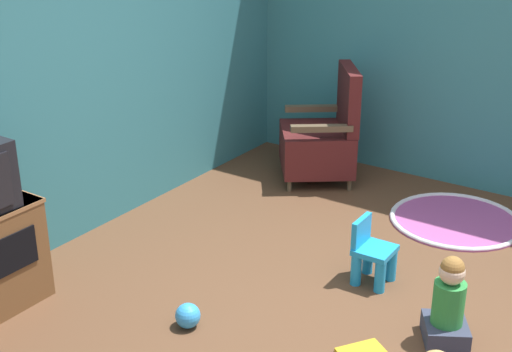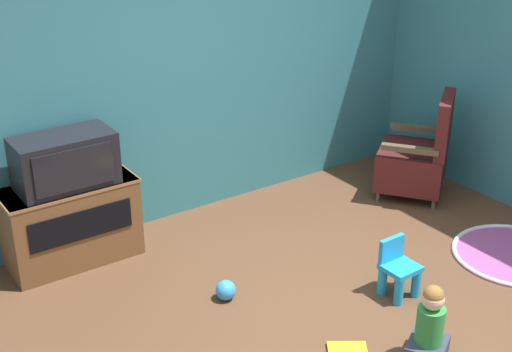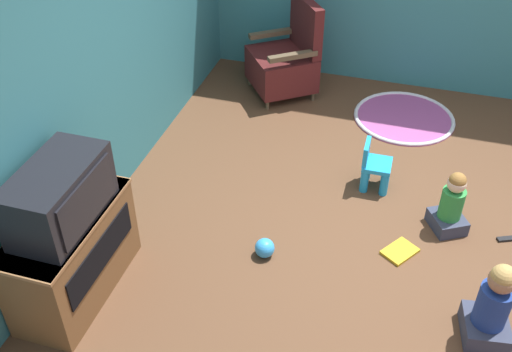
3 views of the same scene
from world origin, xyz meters
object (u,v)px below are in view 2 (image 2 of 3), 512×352
at_px(black_armchair, 418,158).
at_px(yellow_kid_chair, 398,271).
at_px(tv_cabinet, 71,222).
at_px(book, 348,351).
at_px(child_watching_left, 430,327).
at_px(television, 65,161).
at_px(toy_ball, 226,290).

bearing_deg(black_armchair, yellow_kid_chair, 3.14).
bearing_deg(tv_cabinet, yellow_kid_chair, -45.70).
distance_m(yellow_kid_chair, book, 0.82).
bearing_deg(child_watching_left, television, 90.05).
relative_size(child_watching_left, book, 1.70).
relative_size(tv_cabinet, yellow_kid_chair, 2.38).
height_order(yellow_kid_chair, book, yellow_kid_chair).
height_order(television, yellow_kid_chair, television).
height_order(tv_cabinet, toy_ball, tv_cabinet).
height_order(black_armchair, child_watching_left, black_armchair).
bearing_deg(book, yellow_kid_chair, -122.95).
distance_m(black_armchair, child_watching_left, 2.43).
xyz_separation_m(yellow_kid_chair, toy_ball, (-1.06, 0.64, -0.11)).
bearing_deg(yellow_kid_chair, toy_ball, 147.57).
bearing_deg(black_armchair, toy_ball, -25.63).
relative_size(toy_ball, book, 0.47).
bearing_deg(tv_cabinet, television, -90.00).
xyz_separation_m(television, toy_ball, (0.68, -1.12, -0.77)).
relative_size(tv_cabinet, child_watching_left, 1.93).
height_order(television, black_armchair, television).
bearing_deg(tv_cabinet, book, -64.53).
height_order(black_armchair, toy_ball, black_armchair).
distance_m(child_watching_left, toy_ball, 1.46).
height_order(yellow_kid_chair, toy_ball, yellow_kid_chair).
xyz_separation_m(television, black_armchair, (3.07, -0.65, -0.48)).
bearing_deg(book, television, -30.08).
relative_size(tv_cabinet, television, 1.39).
relative_size(tv_cabinet, toy_ball, 6.90).
bearing_deg(black_armchair, television, -48.62).
bearing_deg(toy_ball, television, 121.38).
xyz_separation_m(tv_cabinet, yellow_kid_chair, (1.74, -1.78, -0.15)).
xyz_separation_m(black_armchair, book, (-2.07, -1.42, -0.35)).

